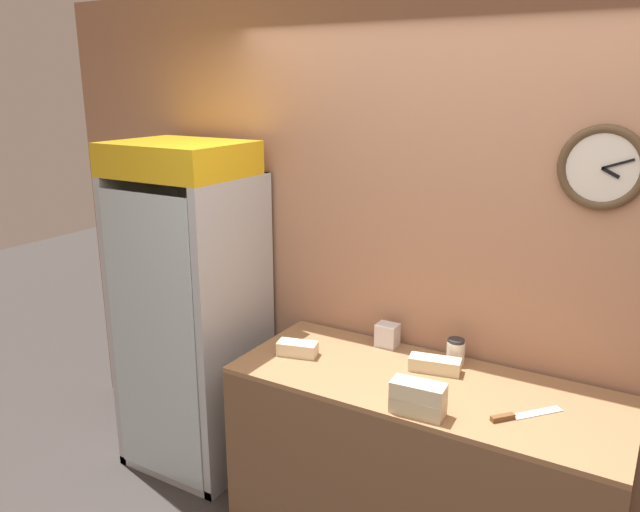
{
  "coord_description": "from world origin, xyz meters",
  "views": [
    {
      "loc": [
        0.91,
        -1.58,
        2.22
      ],
      "look_at": [
        -0.59,
        0.96,
        1.39
      ],
      "focal_mm": 35.0,
      "sensor_mm": 36.0,
      "label": 1
    }
  ],
  "objects_px": {
    "sandwich_flat_left": "(297,349)",
    "condiment_jar": "(456,351)",
    "sandwich_flat_right": "(434,364)",
    "sandwich_stack_middle": "(418,391)",
    "beverage_cooler": "(196,293)",
    "chefs_knife": "(517,416)",
    "sandwich_stack_bottom": "(418,406)",
    "napkin_dispenser": "(387,335)"
  },
  "relations": [
    {
      "from": "napkin_dispenser",
      "to": "sandwich_stack_middle",
      "type": "bearing_deg",
      "value": -54.86
    },
    {
      "from": "sandwich_flat_right",
      "to": "condiment_jar",
      "type": "relative_size",
      "value": 2.04
    },
    {
      "from": "beverage_cooler",
      "to": "sandwich_flat_right",
      "type": "distance_m",
      "value": 1.44
    },
    {
      "from": "condiment_jar",
      "to": "sandwich_flat_right",
      "type": "bearing_deg",
      "value": -113.51
    },
    {
      "from": "sandwich_flat_left",
      "to": "napkin_dispenser",
      "type": "bearing_deg",
      "value": 44.19
    },
    {
      "from": "sandwich_stack_middle",
      "to": "sandwich_flat_right",
      "type": "height_order",
      "value": "sandwich_stack_middle"
    },
    {
      "from": "beverage_cooler",
      "to": "sandwich_stack_bottom",
      "type": "height_order",
      "value": "beverage_cooler"
    },
    {
      "from": "sandwich_stack_bottom",
      "to": "condiment_jar",
      "type": "xyz_separation_m",
      "value": [
        -0.02,
        0.55,
        0.03
      ]
    },
    {
      "from": "sandwich_stack_bottom",
      "to": "condiment_jar",
      "type": "bearing_deg",
      "value": 92.59
    },
    {
      "from": "condiment_jar",
      "to": "napkin_dispenser",
      "type": "distance_m",
      "value": 0.37
    },
    {
      "from": "sandwich_flat_right",
      "to": "napkin_dispenser",
      "type": "xyz_separation_m",
      "value": [
        -0.31,
        0.15,
        0.03
      ]
    },
    {
      "from": "chefs_knife",
      "to": "sandwich_stack_bottom",
      "type": "bearing_deg",
      "value": -153.69
    },
    {
      "from": "sandwich_flat_left",
      "to": "sandwich_stack_bottom",
      "type": "bearing_deg",
      "value": -17.43
    },
    {
      "from": "sandwich_flat_left",
      "to": "napkin_dispenser",
      "type": "relative_size",
      "value": 1.8
    },
    {
      "from": "condiment_jar",
      "to": "napkin_dispenser",
      "type": "bearing_deg",
      "value": 177.14
    },
    {
      "from": "chefs_knife",
      "to": "beverage_cooler",
      "type": "bearing_deg",
      "value": 174.53
    },
    {
      "from": "beverage_cooler",
      "to": "chefs_knife",
      "type": "height_order",
      "value": "beverage_cooler"
    },
    {
      "from": "sandwich_stack_middle",
      "to": "chefs_knife",
      "type": "xyz_separation_m",
      "value": [
        0.36,
        0.18,
        -0.1
      ]
    },
    {
      "from": "sandwich_stack_middle",
      "to": "sandwich_flat_right",
      "type": "distance_m",
      "value": 0.43
    },
    {
      "from": "sandwich_flat_left",
      "to": "chefs_knife",
      "type": "bearing_deg",
      "value": -2.73
    },
    {
      "from": "sandwich_flat_right",
      "to": "chefs_knife",
      "type": "distance_m",
      "value": 0.5
    },
    {
      "from": "sandwich_flat_left",
      "to": "condiment_jar",
      "type": "bearing_deg",
      "value": 23.71
    },
    {
      "from": "beverage_cooler",
      "to": "sandwich_stack_bottom",
      "type": "distance_m",
      "value": 1.57
    },
    {
      "from": "sandwich_flat_left",
      "to": "condiment_jar",
      "type": "distance_m",
      "value": 0.78
    },
    {
      "from": "sandwich_stack_bottom",
      "to": "sandwich_stack_middle",
      "type": "xyz_separation_m",
      "value": [
        0.0,
        0.0,
        0.07
      ]
    },
    {
      "from": "napkin_dispenser",
      "to": "sandwich_flat_right",
      "type": "bearing_deg",
      "value": -26.2
    },
    {
      "from": "sandwich_stack_middle",
      "to": "condiment_jar",
      "type": "relative_size",
      "value": 1.85
    },
    {
      "from": "beverage_cooler",
      "to": "sandwich_flat_right",
      "type": "bearing_deg",
      "value": 2.03
    },
    {
      "from": "sandwich_stack_middle",
      "to": "sandwich_flat_left",
      "type": "relative_size",
      "value": 1.07
    },
    {
      "from": "sandwich_flat_right",
      "to": "sandwich_stack_bottom",
      "type": "bearing_deg",
      "value": -78.46
    },
    {
      "from": "chefs_knife",
      "to": "napkin_dispenser",
      "type": "height_order",
      "value": "napkin_dispenser"
    },
    {
      "from": "beverage_cooler",
      "to": "sandwich_stack_middle",
      "type": "bearing_deg",
      "value": -13.34
    },
    {
      "from": "sandwich_flat_right",
      "to": "sandwich_stack_middle",
      "type": "bearing_deg",
      "value": -78.46
    },
    {
      "from": "chefs_knife",
      "to": "sandwich_flat_right",
      "type": "bearing_deg",
      "value": 152.7
    },
    {
      "from": "sandwich_stack_middle",
      "to": "sandwich_flat_left",
      "type": "xyz_separation_m",
      "value": [
        -0.74,
        0.23,
        -0.07
      ]
    },
    {
      "from": "sandwich_stack_bottom",
      "to": "sandwich_stack_middle",
      "type": "distance_m",
      "value": 0.07
    },
    {
      "from": "beverage_cooler",
      "to": "condiment_jar",
      "type": "relative_size",
      "value": 15.3
    },
    {
      "from": "sandwich_flat_right",
      "to": "chefs_knife",
      "type": "relative_size",
      "value": 0.92
    },
    {
      "from": "beverage_cooler",
      "to": "chefs_knife",
      "type": "bearing_deg",
      "value": -5.47
    },
    {
      "from": "sandwich_stack_middle",
      "to": "sandwich_flat_left",
      "type": "bearing_deg",
      "value": 162.57
    },
    {
      "from": "chefs_knife",
      "to": "napkin_dispenser",
      "type": "distance_m",
      "value": 0.86
    },
    {
      "from": "sandwich_flat_left",
      "to": "sandwich_flat_right",
      "type": "distance_m",
      "value": 0.68
    }
  ]
}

